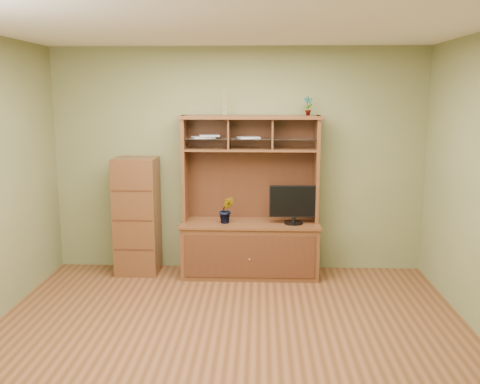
{
  "coord_description": "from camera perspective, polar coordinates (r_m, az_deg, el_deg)",
  "views": [
    {
      "loc": [
        0.27,
        -4.45,
        2.15
      ],
      "look_at": [
        0.05,
        1.2,
        1.1
      ],
      "focal_mm": 40.0,
      "sensor_mm": 36.0,
      "label": 1
    }
  ],
  "objects": [
    {
      "name": "side_cabinet",
      "position": [
        6.54,
        -10.92,
        -2.51
      ],
      "size": [
        0.5,
        0.46,
        1.4
      ],
      "color": "#482B14",
      "rests_on": "room"
    },
    {
      "name": "magazines",
      "position": [
        6.3,
        -2.18,
        5.9
      ],
      "size": [
        0.82,
        0.27,
        0.04
      ],
      "color": "#B3B3B8",
      "rests_on": "media_hutch"
    },
    {
      "name": "monitor",
      "position": [
        6.24,
        5.77,
        -1.25
      ],
      "size": [
        0.57,
        0.22,
        0.45
      ],
      "rotation": [
        0.0,
        0.0,
        0.03
      ],
      "color": "black",
      "rests_on": "media_hutch"
    },
    {
      "name": "orchid_plant",
      "position": [
        6.26,
        -1.46,
        -1.92
      ],
      "size": [
        0.18,
        0.15,
        0.32
      ],
      "primitive_type": "imported",
      "rotation": [
        0.0,
        0.0,
        0.07
      ],
      "color": "#2C571E",
      "rests_on": "media_hutch"
    },
    {
      "name": "media_hutch",
      "position": [
        6.39,
        1.08,
        -4.28
      ],
      "size": [
        1.66,
        0.61,
        1.9
      ],
      "color": "#482B14",
      "rests_on": "room"
    },
    {
      "name": "room",
      "position": [
        4.53,
        -1.25,
        0.3
      ],
      "size": [
        4.54,
        4.04,
        2.74
      ],
      "color": "#512E17",
      "rests_on": "ground"
    },
    {
      "name": "top_plant",
      "position": [
        6.28,
        7.25,
        9.12
      ],
      "size": [
        0.13,
        0.1,
        0.22
      ],
      "primitive_type": "imported",
      "rotation": [
        0.0,
        0.0,
        0.2
      ],
      "color": "#286824",
      "rests_on": "media_hutch"
    },
    {
      "name": "reed_diffuser",
      "position": [
        6.27,
        -1.72,
        9.23
      ],
      "size": [
        0.06,
        0.06,
        0.29
      ],
      "color": "silver",
      "rests_on": "media_hutch"
    }
  ]
}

